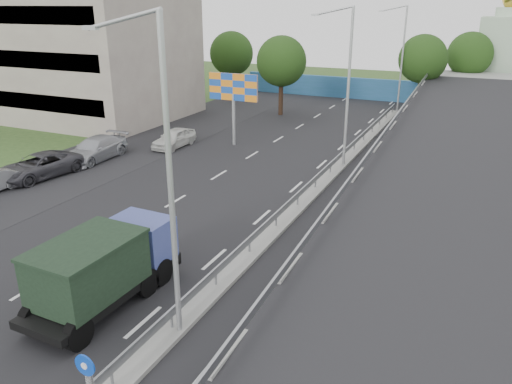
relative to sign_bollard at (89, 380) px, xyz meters
The scene contains 21 objects.
road_surface 18.11m from the sign_bollard, 99.55° to the left, with size 26.00×90.00×0.04m, color black.
parking_strip 23.98m from the sign_bollard, 131.91° to the left, with size 8.00×90.00×0.05m, color black.
median 21.85m from the sign_bollard, 90.00° to the left, with size 1.00×44.00×0.20m, color gray.
overpass_ramp 23.09m from the sign_bollard, 71.04° to the left, with size 10.00×50.00×3.50m.
median_guardrail 21.83m from the sign_bollard, 90.00° to the left, with size 0.09×44.00×0.71m.
sign_bollard is the anchor object (origin of this frame).
lamp_post_near 6.12m from the sign_bollard, 88.36° to the left, with size 2.74×0.18×10.08m.
lamp_post_mid 24.30m from the sign_bollard, 89.74° to the left, with size 2.74×0.18×10.08m.
lamp_post_far 44.08m from the sign_bollard, 89.86° to the left, with size 2.74×0.18×10.08m.
beige_building 42.59m from the sign_bollard, 135.17° to the left, with size 24.00×14.00×12.00m, color gray.
blue_wall 49.99m from the sign_bollard, 94.59° to the left, with size 30.00×0.50×2.40m, color #235C80.
church 58.84m from the sign_bollard, 80.19° to the left, with size 7.00×7.00×13.80m.
billboard 27.53m from the sign_bollard, 109.21° to the left, with size 4.00×0.24×5.50m.
tree_left_mid 39.34m from the sign_bollard, 104.81° to the left, with size 4.80×4.80×7.60m.
tree_median_far 46.06m from the sign_bollard, 87.50° to the left, with size 4.80×4.80×7.60m.
tree_left_far 46.64m from the sign_bollard, 112.80° to the left, with size 4.80×4.80×7.60m.
tree_ramp_far 53.33m from the sign_bollard, 83.52° to the left, with size 4.80×4.80×7.60m.
dump_truck 5.40m from the sign_bollard, 125.82° to the left, with size 2.58×6.38×2.79m.
parked_car_c 21.56m from the sign_bollard, 140.41° to the left, with size 2.51×5.44×1.51m, color #3B3B41.
parked_car_d 24.28m from the sign_bollard, 131.40° to the left, with size 2.20×5.42×1.57m, color #A4A7AD.
parked_car_e 26.68m from the sign_bollard, 118.91° to the left, with size 1.70×4.21×1.44m, color silver.
Camera 1 is at (8.46, -5.54, 10.34)m, focal length 35.00 mm.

